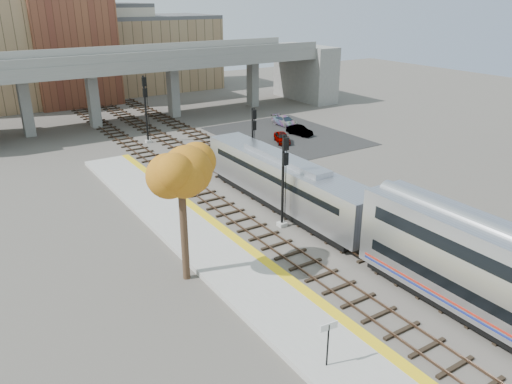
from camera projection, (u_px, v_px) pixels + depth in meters
ground at (367, 267)px, 31.39m from camera, size 160.00×160.00×0.00m
platform at (273, 300)px, 27.68m from camera, size 4.50×60.00×0.35m
yellow_strip at (300, 287)px, 28.56m from camera, size 0.70×60.00×0.01m
tracks at (268, 199)px, 41.60m from camera, size 10.70×95.00×0.25m
overpass at (158, 76)px, 66.90m from camera, size 54.00×12.00×9.50m
buildings_far at (85, 48)px, 81.15m from camera, size 43.00×21.00×20.60m
parking_lot at (286, 136)px, 60.30m from camera, size 14.00×18.00×0.04m
locomotive at (284, 181)px, 39.19m from camera, size 3.02×19.05×4.10m
signal_mast_near at (283, 183)px, 35.55m from camera, size 0.60×0.64×6.95m
signal_mast_mid at (253, 144)px, 45.95m from camera, size 0.60×0.64×6.45m
signal_mast_far at (146, 109)px, 56.16m from camera, size 0.60×0.64×7.64m
station_sign at (328, 335)px, 21.94m from camera, size 0.90×0.14×2.27m
tree at (181, 173)px, 27.64m from camera, size 3.60×3.60×9.10m
car_a at (282, 137)px, 57.29m from camera, size 2.66×3.81×1.20m
car_b at (300, 130)px, 60.35m from camera, size 1.81×3.63×1.14m
car_c at (285, 121)px, 64.69m from camera, size 1.92×4.29×1.22m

